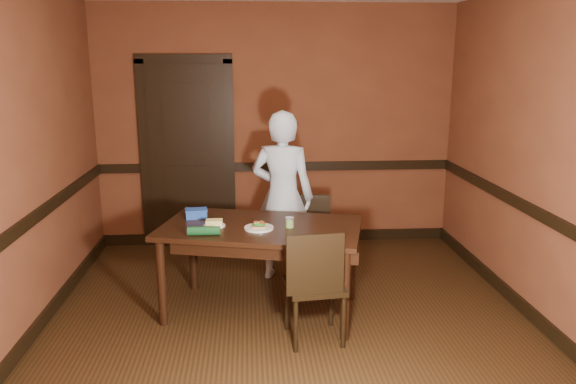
{
  "coord_description": "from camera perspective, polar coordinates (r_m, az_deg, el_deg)",
  "views": [
    {
      "loc": [
        -0.32,
        -4.06,
        2.11
      ],
      "look_at": [
        0.0,
        0.35,
        1.05
      ],
      "focal_mm": 35.0,
      "sensor_mm": 36.0,
      "label": 1
    }
  ],
  "objects": [
    {
      "name": "floor",
      "position": [
        4.59,
        0.32,
        -13.9
      ],
      "size": [
        4.0,
        4.5,
        0.01
      ],
      "primitive_type": "cube",
      "color": "black",
      "rests_on": "ground"
    },
    {
      "name": "wall_back",
      "position": [
        6.37,
        -1.23,
        6.61
      ],
      "size": [
        4.0,
        0.02,
        2.7
      ],
      "primitive_type": "cube",
      "color": "brown",
      "rests_on": "ground"
    },
    {
      "name": "wall_front",
      "position": [
        1.99,
        5.42,
        -8.99
      ],
      "size": [
        4.0,
        0.02,
        2.7
      ],
      "primitive_type": "cube",
      "color": "brown",
      "rests_on": "ground"
    },
    {
      "name": "wall_left",
      "position": [
        4.46,
        -26.22,
        2.28
      ],
      "size": [
        0.02,
        4.5,
        2.7
      ],
      "primitive_type": "cube",
      "color": "brown",
      "rests_on": "ground"
    },
    {
      "name": "wall_right",
      "position": [
        4.74,
        25.28,
        2.95
      ],
      "size": [
        0.02,
        4.5,
        2.7
      ],
      "primitive_type": "cube",
      "color": "brown",
      "rests_on": "ground"
    },
    {
      "name": "dado_back",
      "position": [
        6.42,
        -1.2,
        2.6
      ],
      "size": [
        4.0,
        0.03,
        0.1
      ],
      "primitive_type": "cube",
      "color": "black",
      "rests_on": "ground"
    },
    {
      "name": "dado_left",
      "position": [
        4.55,
        -25.46,
        -3.27
      ],
      "size": [
        0.03,
        4.5,
        0.1
      ],
      "primitive_type": "cube",
      "color": "black",
      "rests_on": "ground"
    },
    {
      "name": "dado_right",
      "position": [
        4.82,
        24.59,
        -2.31
      ],
      "size": [
        0.03,
        4.5,
        0.1
      ],
      "primitive_type": "cube",
      "color": "black",
      "rests_on": "ground"
    },
    {
      "name": "baseboard_back",
      "position": [
        6.63,
        -1.17,
        -4.55
      ],
      "size": [
        4.0,
        0.03,
        0.12
      ],
      "primitive_type": "cube",
      "color": "black",
      "rests_on": "ground"
    },
    {
      "name": "baseboard_left",
      "position": [
        4.85,
        -24.44,
        -12.84
      ],
      "size": [
        0.03,
        4.5,
        0.12
      ],
      "primitive_type": "cube",
      "color": "black",
      "rests_on": "ground"
    },
    {
      "name": "baseboard_right",
      "position": [
        5.1,
        23.66,
        -11.44
      ],
      "size": [
        0.03,
        4.5,
        0.12
      ],
      "primitive_type": "cube",
      "color": "black",
      "rests_on": "ground"
    },
    {
      "name": "door",
      "position": [
        6.4,
        -10.21,
        4.09
      ],
      "size": [
        1.05,
        0.07,
        2.2
      ],
      "color": "black",
      "rests_on": "ground"
    },
    {
      "name": "dining_table",
      "position": [
        4.77,
        -2.73,
        -7.81
      ],
      "size": [
        1.8,
        1.28,
        0.76
      ],
      "primitive_type": "cube",
      "rotation": [
        0.0,
        0.0,
        -0.24
      ],
      "color": "black",
      "rests_on": "floor"
    },
    {
      "name": "chair_far",
      "position": [
        5.31,
        2.74,
        -5.1
      ],
      "size": [
        0.45,
        0.45,
        0.84
      ],
      "primitive_type": null,
      "rotation": [
        0.0,
        0.0,
        -0.17
      ],
      "color": "black",
      "rests_on": "floor"
    },
    {
      "name": "chair_near",
      "position": [
        4.3,
        2.72,
        -9.26
      ],
      "size": [
        0.46,
        0.46,
        0.9
      ],
      "primitive_type": null,
      "rotation": [
        0.0,
        0.0,
        3.25
      ],
      "color": "black",
      "rests_on": "floor"
    },
    {
      "name": "person",
      "position": [
        5.35,
        -0.56,
        -0.46
      ],
      "size": [
        0.69,
        0.55,
        1.64
      ],
      "primitive_type": "imported",
      "rotation": [
        0.0,
        0.0,
        2.84
      ],
      "color": "silver",
      "rests_on": "floor"
    },
    {
      "name": "sandwich_plate",
      "position": [
        4.55,
        -2.98,
        -3.55
      ],
      "size": [
        0.24,
        0.24,
        0.06
      ],
      "rotation": [
        0.0,
        0.0,
        0.25
      ],
      "color": "silver",
      "rests_on": "dining_table"
    },
    {
      "name": "sauce_jar",
      "position": [
        4.58,
        0.16,
        -3.09
      ],
      "size": [
        0.07,
        0.07,
        0.08
      ],
      "rotation": [
        0.0,
        0.0,
        0.34
      ],
      "color": "#6D9349",
      "rests_on": "dining_table"
    },
    {
      "name": "cheese_saucer",
      "position": [
        4.65,
        -7.5,
        -3.21
      ],
      "size": [
        0.18,
        0.18,
        0.06
      ],
      "rotation": [
        0.0,
        0.0,
        -0.37
      ],
      "color": "silver",
      "rests_on": "dining_table"
    },
    {
      "name": "food_tub",
      "position": [
        4.91,
        -9.3,
        -2.15
      ],
      "size": [
        0.2,
        0.15,
        0.08
      ],
      "rotation": [
        0.0,
        0.0,
        0.13
      ],
      "color": "blue",
      "rests_on": "dining_table"
    },
    {
      "name": "wrapped_veg",
      "position": [
        4.42,
        -8.54,
        -3.93
      ],
      "size": [
        0.25,
        0.08,
        0.07
      ],
      "primitive_type": "cylinder",
      "rotation": [
        0.0,
        1.57,
        -0.02
      ],
      "color": "#12441E",
      "rests_on": "dining_table"
    }
  ]
}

